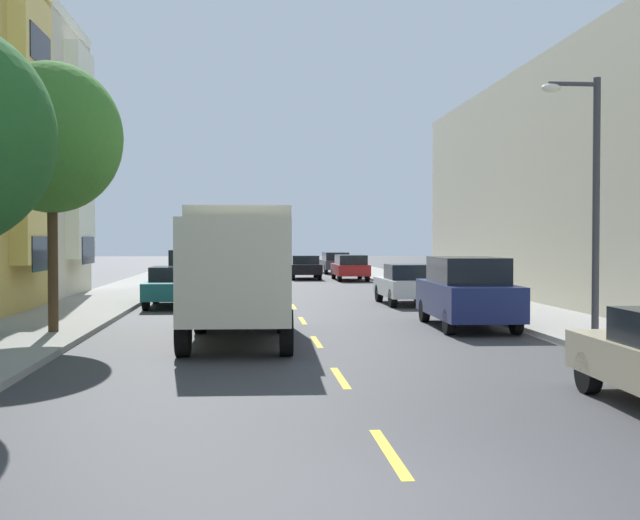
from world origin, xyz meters
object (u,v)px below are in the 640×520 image
Objects in this scene: street_tree_second at (52,138)px; moving_black_sedan at (305,267)px; parked_wagon_charcoal at (335,262)px; street_lamp at (589,187)px; parked_sedan_teal at (174,286)px; parked_hatchback_white at (406,284)px; parked_suv_navy at (467,292)px; parked_wagon_red at (350,267)px; parked_suv_forest at (190,270)px; delivery_box_truck at (240,264)px; parked_sedan_silver at (200,268)px.

street_tree_second is 1.47× the size of moving_black_sedan.
street_tree_second is 38.49m from parked_wagon_charcoal.
street_lamp reaches higher than moving_black_sedan.
parked_hatchback_white is at bearing 0.51° from parked_sedan_teal.
parked_suv_navy is 27.81m from moving_black_sedan.
moving_black_sedan is at bearing 142.33° from parked_wagon_red.
moving_black_sedan is (-2.68, -7.77, -0.05)m from parked_wagon_charcoal.
parked_suv_forest is (2.10, 17.54, -3.92)m from street_tree_second.
street_tree_second is 18.10m from parked_suv_forest.
parked_wagon_red is 1.04× the size of moving_black_sedan.
street_lamp is 1.30× the size of parked_sedan_teal.
moving_black_sedan is at bearing -109.00° from parked_wagon_charcoal.
parked_sedan_teal is (-8.77, -27.60, -0.05)m from parked_wagon_charcoal.
street_tree_second is 5.59m from delivery_box_truck.
parked_suv_navy reaches higher than parked_sedan_silver.
delivery_box_truck reaches higher than parked_suv_navy.
parked_suv_navy is at bearing -62.04° from parked_suv_forest.
parked_wagon_charcoal is at bearing 89.27° from parked_wagon_red.
parked_hatchback_white is 19.90m from moving_black_sedan.
parked_suv_forest is 21.06m from parked_wagon_charcoal.
parked_sedan_teal is 11.69m from parked_suv_navy.
parked_sedan_teal is at bearing -107.08° from moving_black_sedan.
street_lamp is 12.67m from parked_hatchback_white.
street_tree_second is 1.37× the size of parked_suv_navy.
parked_hatchback_white is at bearing 90.96° from parked_suv_navy.
parked_wagon_red is at bearing 64.17° from parked_sedan_teal.
parked_wagon_red is 8.77m from parked_sedan_silver.
parked_suv_navy is at bearing 110.04° from street_lamp.
parked_suv_forest is 1.07× the size of parked_sedan_teal.
parked_wagon_charcoal is at bearing 65.37° from parked_suv_forest.
street_tree_second is 11.52m from parked_suv_navy.
parked_wagon_charcoal is 27.53m from parked_hatchback_white.
parked_sedan_silver is 27.43m from parked_suv_navy.
street_lamp is at bearing -87.91° from parked_wagon_charcoal.
street_tree_second reaches higher than parked_sedan_silver.
parked_wagon_charcoal is at bearing 46.81° from parked_sedan_silver.
moving_black_sedan is (-4.13, 31.99, -2.84)m from street_lamp.
street_lamp is 1.29× the size of parked_sedan_silver.
street_lamp is at bearing -71.14° from parked_sedan_silver.
parked_suv_forest is at bearing 83.18° from street_tree_second.
delivery_box_truck is at bearing 163.27° from street_lamp.
parked_suv_forest is (-2.51, 18.29, -0.84)m from delivery_box_truck.
parked_wagon_red reaches higher than moving_black_sedan.
street_tree_second is 1.40× the size of parked_wagon_charcoal.
parked_sedan_silver is at bearing 108.66° from parked_suv_navy.
parked_wagon_red is 17.78m from parked_hatchback_white.
parked_wagon_charcoal is 28.96m from parked_sedan_teal.
parked_suv_forest is at bearing -118.21° from moving_black_sedan.
street_lamp is 8.25m from delivery_box_truck.
parked_sedan_teal is 8.52m from parked_hatchback_white.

